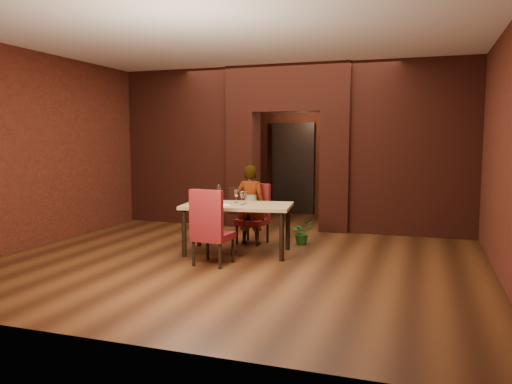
% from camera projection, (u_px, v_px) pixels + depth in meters
% --- Properties ---
extents(floor, '(8.00, 8.00, 0.00)m').
position_uv_depth(floor, '(256.00, 248.00, 8.13)').
color(floor, '#492712').
rests_on(floor, ground).
extents(ceiling, '(7.00, 8.00, 0.04)m').
position_uv_depth(ceiling, '(256.00, 47.00, 7.80)').
color(ceiling, silver).
rests_on(ceiling, ground).
extents(wall_back, '(7.00, 0.04, 3.20)m').
position_uv_depth(wall_back, '(310.00, 146.00, 11.73)').
color(wall_back, maroon).
rests_on(wall_back, ground).
extents(wall_front, '(7.00, 0.04, 3.20)m').
position_uv_depth(wall_front, '(104.00, 159.00, 4.20)').
color(wall_front, maroon).
rests_on(wall_front, ground).
extents(wall_left, '(0.04, 8.00, 3.20)m').
position_uv_depth(wall_left, '(74.00, 148.00, 9.08)').
color(wall_left, maroon).
rests_on(wall_left, ground).
extents(wall_right, '(0.04, 8.00, 3.20)m').
position_uv_depth(wall_right, '(497.00, 151.00, 6.85)').
color(wall_right, maroon).
rests_on(wall_right, ground).
extents(pillar_left, '(0.55, 0.55, 2.30)m').
position_uv_depth(pillar_left, '(243.00, 170.00, 10.20)').
color(pillar_left, maroon).
rests_on(pillar_left, ground).
extents(pillar_right, '(0.55, 0.55, 2.30)m').
position_uv_depth(pillar_right, '(336.00, 171.00, 9.59)').
color(pillar_right, maroon).
rests_on(pillar_right, ground).
extents(lintel, '(2.45, 0.55, 0.90)m').
position_uv_depth(lintel, '(289.00, 89.00, 9.73)').
color(lintel, maroon).
rests_on(lintel, ground).
extents(wing_wall_left, '(2.28, 0.35, 3.20)m').
position_uv_depth(wing_wall_left, '(181.00, 147.00, 10.60)').
color(wing_wall_left, maroon).
rests_on(wing_wall_left, ground).
extents(wing_wall_right, '(2.28, 0.35, 3.20)m').
position_uv_depth(wing_wall_right, '(414.00, 148.00, 9.09)').
color(wing_wall_right, maroon).
rests_on(wing_wall_right, ground).
extents(vent_panel, '(0.40, 0.03, 0.50)m').
position_uv_depth(vent_panel, '(238.00, 200.00, 9.98)').
color(vent_panel, brown).
rests_on(vent_panel, ground).
extents(rear_door, '(0.90, 0.08, 2.10)m').
position_uv_depth(rear_door, '(293.00, 170.00, 11.86)').
color(rear_door, black).
rests_on(rear_door, ground).
extents(rear_door_frame, '(1.02, 0.04, 2.22)m').
position_uv_depth(rear_door_frame, '(293.00, 170.00, 11.82)').
color(rear_door_frame, black).
rests_on(rear_door_frame, ground).
extents(dining_table, '(1.76, 1.15, 0.77)m').
position_uv_depth(dining_table, '(238.00, 229.00, 7.72)').
color(dining_table, tan).
rests_on(dining_table, ground).
extents(chair_far, '(0.53, 0.53, 1.01)m').
position_uv_depth(chair_far, '(252.00, 214.00, 8.44)').
color(chair_far, maroon).
rests_on(chair_far, ground).
extents(chair_near, '(0.52, 0.52, 1.08)m').
position_uv_depth(chair_near, '(213.00, 227.00, 7.02)').
color(chair_near, maroon).
rests_on(chair_near, ground).
extents(person_seated, '(0.50, 0.33, 1.34)m').
position_uv_depth(person_seated, '(250.00, 205.00, 8.36)').
color(person_seated, silver).
rests_on(person_seated, ground).
extents(wine_glass_a, '(0.08, 0.08, 0.20)m').
position_uv_depth(wine_glass_a, '(236.00, 196.00, 7.88)').
color(wine_glass_a, silver).
rests_on(wine_glass_a, dining_table).
extents(wine_glass_b, '(0.08, 0.08, 0.21)m').
position_uv_depth(wine_glass_b, '(242.00, 198.00, 7.60)').
color(wine_glass_b, white).
rests_on(wine_glass_b, dining_table).
extents(wine_glass_c, '(0.08, 0.08, 0.19)m').
position_uv_depth(wine_glass_c, '(245.00, 198.00, 7.68)').
color(wine_glass_c, white).
rests_on(wine_glass_c, dining_table).
extents(tasting_sheet, '(0.39, 0.36, 0.00)m').
position_uv_depth(tasting_sheet, '(219.00, 205.00, 7.55)').
color(tasting_sheet, silver).
rests_on(tasting_sheet, dining_table).
extents(wine_bucket, '(0.18, 0.18, 0.22)m').
position_uv_depth(wine_bucket, '(197.00, 196.00, 7.83)').
color(wine_bucket, '#B9B9C0').
rests_on(wine_bucket, dining_table).
extents(water_bottle, '(0.06, 0.06, 0.27)m').
position_uv_depth(water_bottle, '(219.00, 193.00, 7.99)').
color(water_bottle, white).
rests_on(water_bottle, dining_table).
extents(potted_plant, '(0.47, 0.48, 0.40)m').
position_uv_depth(potted_plant, '(302.00, 232.00, 8.42)').
color(potted_plant, '#21601D').
rests_on(potted_plant, ground).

